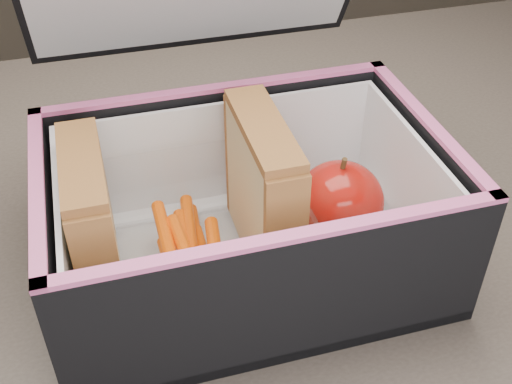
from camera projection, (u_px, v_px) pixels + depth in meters
kitchen_table at (231, 329)px, 0.57m from camera, size 1.20×0.80×0.75m
lunch_bag at (245, 202)px, 0.46m from camera, size 0.28×0.28×0.27m
plastic_tub at (183, 233)px, 0.46m from camera, size 0.17×0.12×0.07m
sandwich_left at (93, 224)px, 0.43m from camera, size 0.03×0.10×0.11m
sandwich_right at (263, 191)px, 0.46m from camera, size 0.03×0.10×0.11m
carrot_sticks at (193, 255)px, 0.46m from camera, size 0.05×0.13×0.03m
paper_napkin at (337, 228)px, 0.51m from camera, size 0.10×0.10×0.01m
red_apple at (340, 201)px, 0.48m from camera, size 0.07×0.07×0.07m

